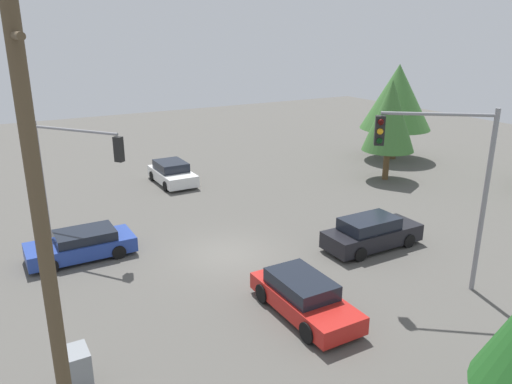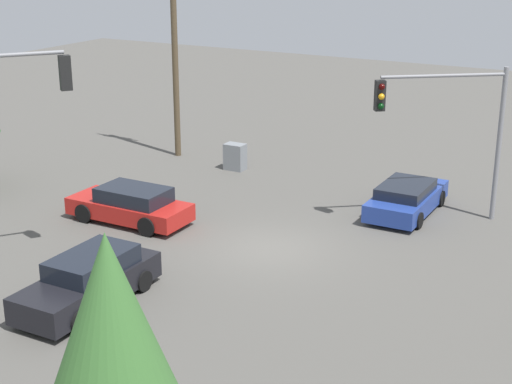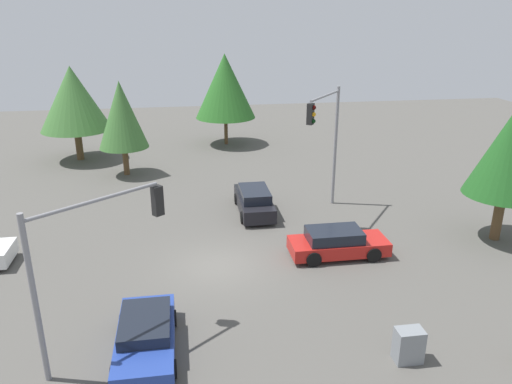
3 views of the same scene
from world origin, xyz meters
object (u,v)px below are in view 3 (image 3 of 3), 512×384
at_px(traffic_signal_main, 327,131).
at_px(sedan_dark, 254,201).
at_px(traffic_signal_cross, 92,246).
at_px(electrical_cabinet, 409,345).
at_px(sedan_red, 337,243).
at_px(sedan_blue, 146,336).

bearing_deg(traffic_signal_main, sedan_dark, -59.30).
distance_m(traffic_signal_cross, electrical_cabinet, 10.66).
height_order(sedan_red, electrical_cabinet, sedan_red).
bearing_deg(sedan_red, sedan_blue, -55.77).
bearing_deg(sedan_red, sedan_dark, -152.59).
bearing_deg(sedan_dark, traffic_signal_main, -6.92).
bearing_deg(traffic_signal_main, sedan_red, 28.24).
distance_m(sedan_dark, sedan_red, 6.58).
distance_m(sedan_blue, traffic_signal_main, 15.09).
relative_size(sedan_blue, traffic_signal_main, 0.65).
xyz_separation_m(sedan_blue, sedan_red, (-8.45, -5.75, 0.05)).
distance_m(sedan_dark, traffic_signal_cross, 13.62).
bearing_deg(electrical_cabinet, sedan_red, -89.74).
xyz_separation_m(traffic_signal_main, electrical_cabinet, (0.85, 12.91, -4.13)).
bearing_deg(sedan_blue, sedan_dark, -115.09).
bearing_deg(traffic_signal_cross, sedan_red, -8.13).
height_order(sedan_dark, traffic_signal_main, traffic_signal_main).
height_order(traffic_signal_main, electrical_cabinet, traffic_signal_main).
xyz_separation_m(traffic_signal_cross, electrical_cabinet, (-9.91, 2.06, -3.33)).
distance_m(sedan_blue, sedan_red, 10.23).
bearing_deg(sedan_dark, sedan_red, -62.59).
bearing_deg(electrical_cabinet, traffic_signal_main, -93.77).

